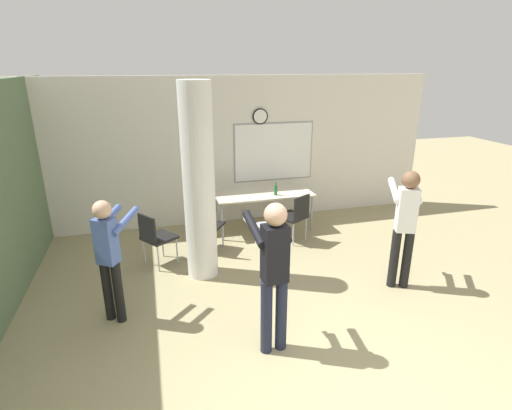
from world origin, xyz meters
TOP-DOWN VIEW (x-y plane):
  - wall_back at (0.01, 5.06)m, footprint 8.00×0.15m
  - support_pillar at (-0.99, 2.96)m, footprint 0.45×0.45m
  - folding_table at (0.37, 4.38)m, footprint 1.81×0.78m
  - bottle_on_table at (0.55, 4.20)m, footprint 0.06×0.06m
  - waste_bin at (0.19, 3.74)m, footprint 0.30×0.30m
  - chair_table_left at (-0.82, 3.66)m, footprint 0.61×0.61m
  - chair_table_right at (0.75, 3.69)m, footprint 0.60×0.60m
  - chair_near_pillar at (-1.64, 3.40)m, footprint 0.61×0.61m
  - person_watching_back at (-2.18, 2.11)m, footprint 0.55×0.62m
  - person_playing_front at (-0.48, 1.08)m, footprint 0.41×0.66m
  - person_playing_side at (1.63, 1.89)m, footprint 0.53×0.70m

SIDE VIEW (x-z plane):
  - waste_bin at x=0.19m, z-range 0.00..0.36m
  - chair_table_left at x=-0.82m, z-range 0.08..0.95m
  - chair_table_right at x=0.75m, z-range 0.08..0.95m
  - chair_near_pillar at x=-1.64m, z-range 0.08..0.95m
  - folding_table at x=0.37m, z-range 0.32..1.04m
  - bottle_on_table at x=0.55m, z-range 0.69..0.93m
  - person_watching_back at x=-2.18m, z-range 0.14..1.69m
  - person_playing_side at x=1.63m, z-range 0.15..1.84m
  - person_playing_front at x=-0.48m, z-range 0.15..1.86m
  - wall_back at x=0.01m, z-range 0.00..2.80m
  - support_pillar at x=-0.99m, z-range 0.00..2.80m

